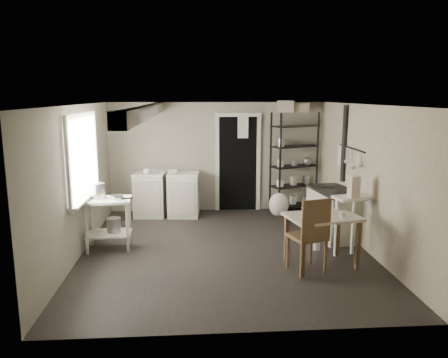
{
  "coord_description": "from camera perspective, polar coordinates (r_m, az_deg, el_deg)",
  "views": [
    {
      "loc": [
        -0.5,
        -6.65,
        2.44
      ],
      "look_at": [
        0.0,
        0.3,
        1.1
      ],
      "focal_mm": 35.0,
      "sensor_mm": 36.0,
      "label": 1
    }
  ],
  "objects": [
    {
      "name": "chair",
      "position": [
        6.25,
        10.79,
        -7.55
      ],
      "size": [
        0.56,
        0.58,
        1.08
      ],
      "primitive_type": null,
      "rotation": [
        0.0,
        0.0,
        0.3
      ],
      "color": "brown",
      "rests_on": "ground"
    },
    {
      "name": "floor_crock",
      "position": [
        7.22,
        12.01,
        -8.48
      ],
      "size": [
        0.13,
        0.13,
        0.13
      ],
      "primitive_type": "cylinder",
      "rotation": [
        0.0,
        0.0,
        0.29
      ],
      "color": "white",
      "rests_on": "ground"
    },
    {
      "name": "oats_box",
      "position": [
        6.87,
        16.55,
        -1.58
      ],
      "size": [
        0.14,
        0.22,
        0.33
      ],
      "primitive_type": "cube",
      "rotation": [
        0.0,
        0.0,
        -0.04
      ],
      "color": "beige",
      "rests_on": "side_ledge"
    },
    {
      "name": "prep_table",
      "position": [
        7.25,
        -14.84,
        -5.84
      ],
      "size": [
        0.76,
        0.56,
        0.83
      ],
      "primitive_type": null,
      "rotation": [
        0.0,
        0.0,
        0.06
      ],
      "color": "white",
      "rests_on": "ground"
    },
    {
      "name": "wall_left",
      "position": [
        7.0,
        -18.52,
        -0.31
      ],
      "size": [
        0.02,
        5.0,
        2.3
      ],
      "primitive_type": "cube",
      "color": "#A19C89",
      "rests_on": "ground"
    },
    {
      "name": "mixing_bowl",
      "position": [
        8.87,
        -6.82,
        1.19
      ],
      "size": [
        0.39,
        0.39,
        0.07
      ],
      "primitive_type": "imported",
      "rotation": [
        0.0,
        0.0,
        0.35
      ],
      "color": "white",
      "rests_on": "base_cabinets"
    },
    {
      "name": "base_cabinets",
      "position": [
        8.98,
        -7.48,
        -1.95
      ],
      "size": [
        1.42,
        0.71,
        0.9
      ],
      "primitive_type": null,
      "rotation": [
        0.0,
        0.0,
        -0.09
      ],
      "color": "beige",
      "rests_on": "ground"
    },
    {
      "name": "stovepipe",
      "position": [
        8.11,
        15.5,
        4.48
      ],
      "size": [
        0.11,
        0.11,
        1.29
      ],
      "primitive_type": null,
      "rotation": [
        0.0,
        0.0,
        0.15
      ],
      "color": "black",
      "rests_on": "stove"
    },
    {
      "name": "wall_right",
      "position": [
        7.31,
        18.06,
        0.18
      ],
      "size": [
        0.02,
        5.0,
        2.3
      ],
      "primitive_type": "cube",
      "color": "#A19C89",
      "rests_on": "ground"
    },
    {
      "name": "storage_box_a",
      "position": [
        9.18,
        8.11,
        8.1
      ],
      "size": [
        0.42,
        0.4,
        0.23
      ],
      "primitive_type": "cube",
      "rotation": [
        0.0,
        0.0,
        -0.35
      ],
      "color": "beige",
      "rests_on": "shelf_rack"
    },
    {
      "name": "shelf_jar",
      "position": [
        9.16,
        7.24,
        4.05
      ],
      "size": [
        0.09,
        0.09,
        0.18
      ],
      "primitive_type": "imported",
      "rotation": [
        0.0,
        0.0,
        -0.14
      ],
      "color": "white",
      "rests_on": "shelf_rack"
    },
    {
      "name": "counter_cup",
      "position": [
        8.81,
        -10.12,
        1.12
      ],
      "size": [
        0.17,
        0.17,
        0.1
      ],
      "primitive_type": "imported",
      "rotation": [
        0.0,
        0.0,
        0.32
      ],
      "color": "white",
      "rests_on": "base_cabinets"
    },
    {
      "name": "stove",
      "position": [
        7.82,
        14.11,
        -4.27
      ],
      "size": [
        0.74,
        1.15,
        0.85
      ],
      "primitive_type": null,
      "rotation": [
        0.0,
        0.0,
        0.14
      ],
      "color": "beige",
      "rests_on": "ground"
    },
    {
      "name": "floor",
      "position": [
        7.1,
        0.17,
        -9.21
      ],
      "size": [
        5.0,
        5.0,
        0.0
      ],
      "primitive_type": "plane",
      "color": "black",
      "rests_on": "ground"
    },
    {
      "name": "side_ledge",
      "position": [
        7.07,
        16.37,
        -6.09
      ],
      "size": [
        0.67,
        0.47,
        0.93
      ],
      "primitive_type": null,
      "rotation": [
        0.0,
        0.0,
        0.26
      ],
      "color": "white",
      "rests_on": "ground"
    },
    {
      "name": "shelf_rack",
      "position": [
        9.32,
        9.12,
        1.55
      ],
      "size": [
        1.07,
        0.75,
        2.1
      ],
      "primitive_type": null,
      "rotation": [
        0.0,
        0.0,
        0.41
      ],
      "color": "black",
      "rests_on": "ground"
    },
    {
      "name": "saucepan",
      "position": [
        7.06,
        -13.76,
        -2.46
      ],
      "size": [
        0.23,
        0.23,
        0.1
      ],
      "primitive_type": "cylinder",
      "rotation": [
        0.0,
        0.0,
        -0.29
      ],
      "color": "#AEAEB0",
      "rests_on": "prep_table"
    },
    {
      "name": "flour_sack",
      "position": [
        8.98,
        7.17,
        -3.39
      ],
      "size": [
        0.51,
        0.48,
        0.49
      ],
      "primitive_type": "ellipsoid",
      "rotation": [
        0.0,
        0.0,
        -0.4
      ],
      "color": "white",
      "rests_on": "ground"
    },
    {
      "name": "ceiling",
      "position": [
        6.67,
        0.19,
        9.68
      ],
      "size": [
        5.0,
        5.0,
        0.0
      ],
      "primitive_type": "plane",
      "rotation": [
        3.14,
        0.0,
        0.0
      ],
      "color": "silver",
      "rests_on": "wall_back"
    },
    {
      "name": "work_table",
      "position": [
        6.51,
        12.61,
        -7.83
      ],
      "size": [
        1.11,
        0.88,
        0.75
      ],
      "primitive_type": null,
      "rotation": [
        0.0,
        0.0,
        0.2
      ],
      "color": "beige",
      "rests_on": "ground"
    },
    {
      "name": "window",
      "position": [
        7.13,
        -18.06,
        2.77
      ],
      "size": [
        0.12,
        1.76,
        1.28
      ],
      "primitive_type": null,
      "color": "white",
      "rests_on": "wall_left"
    },
    {
      "name": "utensil_rail",
      "position": [
        7.78,
        16.17,
        3.89
      ],
      "size": [
        0.06,
        1.2,
        0.44
      ],
      "primitive_type": null,
      "color": "#AEAEB0",
      "rests_on": "wall_right"
    },
    {
      "name": "bucket",
      "position": [
        7.26,
        -14.18,
        -5.91
      ],
      "size": [
        0.26,
        0.26,
        0.24
      ],
      "primitive_type": "cylinder",
      "rotation": [
        0.0,
        0.0,
        0.18
      ],
      "color": "#AEAEB0",
      "rests_on": "prep_table"
    },
    {
      "name": "ceiling_beam",
      "position": [
        6.69,
        -10.24,
        8.66
      ],
      "size": [
        0.18,
        5.0,
        0.18
      ],
      "primitive_type": null,
      "color": "white",
      "rests_on": "ceiling"
    },
    {
      "name": "table_cup",
      "position": [
        6.33,
        15.19,
        -4.5
      ],
      "size": [
        0.11,
        0.11,
        0.08
      ],
      "primitive_type": "imported",
      "rotation": [
        0.0,
        0.0,
        -0.2
      ],
      "color": "white",
      "rests_on": "work_table"
    },
    {
      "name": "doorway",
      "position": [
        9.28,
        1.82,
        1.96
      ],
      "size": [
        0.96,
        0.1,
        2.08
      ],
      "primitive_type": null,
      "color": "white",
      "rests_on": "ground"
    },
    {
      "name": "wall_back",
      "position": [
        9.25,
        -0.97,
        2.87
      ],
      "size": [
        4.5,
        0.02,
        2.3
      ],
      "primitive_type": "cube",
      "color": "#A19C89",
      "rests_on": "ground"
    },
    {
      "name": "wall_front",
      "position": [
        4.38,
        2.62,
        -6.29
      ],
      "size": [
        4.5,
        0.02,
        2.3
      ],
      "primitive_type": "cube",
      "color": "#A19C89",
      "rests_on": "ground"
    },
    {
      "name": "wallpaper_panel",
      "position": [
        7.31,
        17.98,
        0.18
      ],
      "size": [
        0.01,
        5.0,
        2.3
      ],
      "primitive_type": null,
      "color": "beige",
      "rests_on": "wall_right"
    },
    {
      "name": "storage_box_b",
      "position": [
        9.24,
        10.09,
        7.93
      ],
      "size": [
        0.34,
        0.32,
        0.19
      ],
      "primitive_type": "cube",
      "rotation": [
        0.0,
        0.0,
        -0.21
      ],
      "color": "beige",
      "rests_on": "shelf_rack"
    },
    {
      "name": "stockpot",
      "position": [
        7.21,
        -16.22,
        -1.56
      ],
      "size": [
        0.3,
        0.3,
        0.27
      ],
      "primitive_type": "cylinder",
      "rotation": [
        0.0,
        0.0,
        0.25
      ],
      "color": "#AEAEB0",
      "rests_on": "prep_table"
    }
  ]
}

